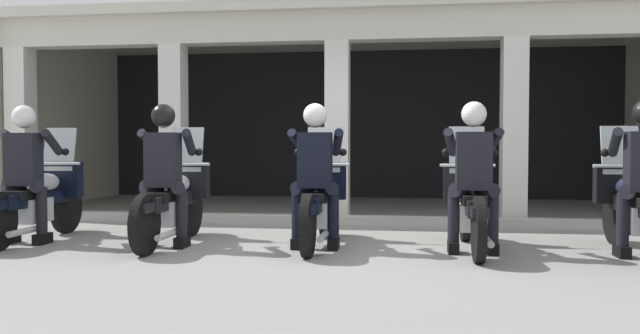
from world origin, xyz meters
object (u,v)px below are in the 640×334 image
(police_officer_right, at_px, (473,164))
(motorcycle_center, at_px, (319,201))
(motorcycle_far_left, at_px, (40,198))
(motorcycle_left, at_px, (174,200))
(police_officer_far_left, at_px, (25,162))
(police_officer_center, at_px, (315,163))
(motorcycle_far_right, at_px, (634,205))
(motorcycle_right, at_px, (470,203))
(police_officer_left, at_px, (164,163))

(police_officer_right, bearing_deg, motorcycle_center, 164.83)
(motorcycle_center, relative_size, police_officer_right, 1.29)
(motorcycle_far_left, distance_m, motorcycle_left, 1.67)
(police_officer_far_left, xyz_separation_m, motorcycle_left, (1.67, 0.26, -0.44))
(motorcycle_far_left, height_order, police_officer_center, police_officer_center)
(police_officer_right, bearing_deg, motorcycle_far_right, 5.74)
(police_officer_center, height_order, motorcycle_far_right, police_officer_center)
(motorcycle_left, bearing_deg, police_officer_far_left, -175.11)
(motorcycle_left, xyz_separation_m, police_officer_center, (1.67, -0.17, 0.44))
(motorcycle_left, xyz_separation_m, police_officer_right, (3.34, -0.24, 0.44))
(motorcycle_far_left, xyz_separation_m, motorcycle_center, (3.34, 0.09, 0.00))
(motorcycle_center, distance_m, police_officer_center, 0.52)
(police_officer_far_left, relative_size, motorcycle_right, 0.78)
(police_officer_far_left, distance_m, motorcycle_far_right, 6.71)
(motorcycle_right, bearing_deg, motorcycle_far_right, -3.90)
(police_officer_left, distance_m, motorcycle_right, 3.39)
(police_officer_far_left, bearing_deg, police_officer_right, -1.10)
(police_officer_center, bearing_deg, motorcycle_left, 174.52)
(motorcycle_center, xyz_separation_m, police_officer_center, (-0.00, -0.28, 0.44))
(police_officer_center, xyz_separation_m, motorcycle_right, (1.67, 0.21, -0.44))
(police_officer_far_left, distance_m, police_officer_right, 5.01)
(motorcycle_center, relative_size, police_officer_center, 1.29)
(motorcycle_far_left, xyz_separation_m, police_officer_right, (5.01, -0.27, 0.44))
(police_officer_left, bearing_deg, motorcycle_far_right, -0.31)
(motorcycle_center, height_order, police_officer_center, police_officer_center)
(police_officer_center, bearing_deg, police_officer_right, -2.05)
(police_officer_left, xyz_separation_m, motorcycle_center, (1.67, 0.40, -0.44))
(police_officer_right, bearing_deg, motorcycle_right, 86.50)
(motorcycle_left, xyz_separation_m, motorcycle_center, (1.67, 0.11, 0.00))
(police_officer_left, bearing_deg, motorcycle_center, 9.53)
(motorcycle_left, bearing_deg, motorcycle_far_left, 175.24)
(motorcycle_right, height_order, motorcycle_far_right, same)
(police_officer_center, bearing_deg, motorcycle_right, 7.63)
(motorcycle_right, bearing_deg, police_officer_far_left, -179.81)
(motorcycle_far_left, relative_size, motorcycle_right, 1.00)
(police_officer_right, distance_m, motorcycle_far_right, 1.75)
(police_officer_center, height_order, motorcycle_right, police_officer_center)
(motorcycle_left, height_order, police_officer_center, police_officer_center)
(motorcycle_far_left, bearing_deg, motorcycle_center, 0.19)
(police_officer_far_left, relative_size, police_officer_center, 1.00)
(motorcycle_far_left, xyz_separation_m, motorcycle_far_right, (6.68, -0.00, 0.00))
(motorcycle_far_left, relative_size, police_officer_left, 1.29)
(police_officer_center, distance_m, motorcycle_right, 1.74)
(police_officer_left, height_order, motorcycle_far_right, police_officer_left)
(motorcycle_center, bearing_deg, motorcycle_right, -2.05)
(police_officer_far_left, xyz_separation_m, police_officer_right, (5.01, 0.02, -0.00))
(motorcycle_center, bearing_deg, police_officer_far_left, -173.36)
(police_officer_left, relative_size, motorcycle_right, 0.78)
(motorcycle_left, xyz_separation_m, motorcycle_right, (3.34, 0.04, 0.00))
(motorcycle_left, distance_m, police_officer_left, 0.52)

